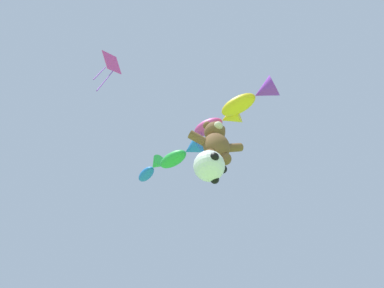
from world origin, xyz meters
name	(u,v)px	position (x,y,z in m)	size (l,w,h in m)	color
teddy_bear_kite	(216,142)	(2.40, 2.94, 7.42)	(1.64, 0.72, 1.66)	brown
soccer_ball_kite	(209,166)	(2.10, 2.84, 6.22)	(0.84, 0.84, 0.77)	white
fish_kite_goldfin	(251,98)	(4.12, 2.84, 10.81)	(2.06, 2.29, 0.88)	yellow
fish_kite_magenta	(219,122)	(3.37, 4.38, 10.95)	(1.97, 2.06, 0.86)	#E53F9E
fish_kite_emerald	(183,154)	(2.25, 6.04, 10.30)	(1.88, 2.20, 0.83)	green
fish_kite_cobalt	(151,169)	(1.18, 8.06, 10.99)	(1.23, 1.89, 0.70)	blue
diamond_kite	(110,65)	(-1.39, 3.32, 11.04)	(0.84, 0.74, 3.06)	#E53F9E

